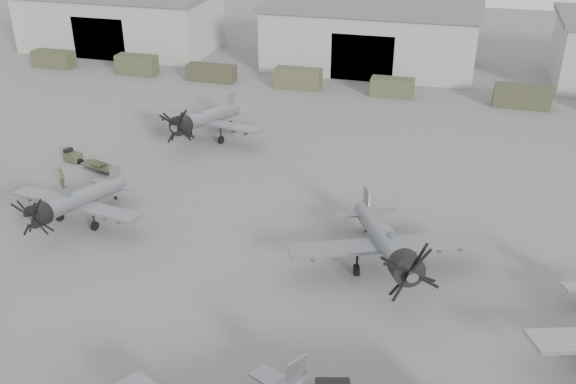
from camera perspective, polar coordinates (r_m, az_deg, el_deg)
name	(u,v)px	position (r m, az deg, el deg)	size (l,w,h in m)	color
ground	(196,360)	(38.13, -8.16, -14.53)	(220.00, 220.00, 0.00)	#535351
hangar_left	(121,20)	(103.38, -14.61, 14.62)	(29.00, 14.80, 8.70)	gray
hangar_center	(371,35)	(91.02, 7.38, 13.64)	(29.00, 14.80, 8.70)	gray
support_truck_0	(54,59)	(96.60, -20.11, 11.04)	(5.71, 2.20, 2.29)	#3F402A
support_truck_1	(137,65)	(89.91, -13.29, 10.95)	(5.45, 2.20, 2.59)	#40422B
support_truck_2	(211,73)	(85.49, -6.83, 10.48)	(6.39, 2.20, 2.08)	#383724
support_truck_3	(298,78)	(81.86, 0.90, 10.07)	(5.84, 2.20, 2.50)	#47482F
support_truck_4	(392,87)	(79.87, 9.25, 9.18)	(5.20, 2.20, 2.20)	#43462E
support_truck_5	(522,96)	(79.74, 20.09, 7.98)	(6.40, 2.20, 2.57)	#3A3B26
aircraft_mid_1	(73,202)	(51.90, -18.60, -0.85)	(11.56, 10.41, 4.59)	gray
aircraft_mid_2	(388,243)	(43.79, 8.88, -4.52)	(13.23, 11.98, 5.39)	gray
aircraft_far_0	(203,119)	(65.57, -7.57, 6.44)	(12.88, 11.59, 5.11)	gray
tug_trailer	(83,160)	(63.24, -17.79, 2.72)	(6.19, 2.95, 1.23)	#373C27
ground_crew	(62,177)	(59.05, -19.45, 1.24)	(0.70, 0.46, 1.93)	#43492F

